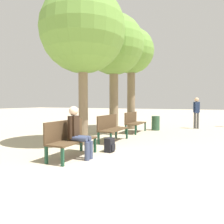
{
  "coord_description": "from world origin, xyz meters",
  "views": [
    {
      "loc": [
        1.15,
        -4.24,
        1.41
      ],
      "look_at": [
        -2.3,
        3.26,
        1.03
      ],
      "focal_mm": 35.0,
      "sensor_mm": 36.0,
      "label": 1
    }
  ],
  "objects_px": {
    "tree_row_0": "(83,31)",
    "tree_row_2": "(131,53)",
    "bench_row_0": "(69,137)",
    "tree_row_1": "(114,46)",
    "pedestrian_mid": "(196,111)",
    "trash_bin": "(156,123)",
    "bench_row_2": "(134,121)",
    "backpack": "(110,145)",
    "person_seated": "(78,131)",
    "bench_row_1": "(111,127)"
  },
  "relations": [
    {
      "from": "person_seated",
      "to": "pedestrian_mid",
      "type": "bearing_deg",
      "value": 73.65
    },
    {
      "from": "bench_row_0",
      "to": "tree_row_2",
      "type": "distance_m",
      "value": 7.17
    },
    {
      "from": "bench_row_1",
      "to": "tree_row_1",
      "type": "distance_m",
      "value": 3.67
    },
    {
      "from": "tree_row_2",
      "to": "person_seated",
      "type": "bearing_deg",
      "value": -82.44
    },
    {
      "from": "bench_row_0",
      "to": "bench_row_2",
      "type": "relative_size",
      "value": 1.0
    },
    {
      "from": "bench_row_1",
      "to": "trash_bin",
      "type": "relative_size",
      "value": 2.18
    },
    {
      "from": "bench_row_0",
      "to": "tree_row_1",
      "type": "distance_m",
      "value": 5.24
    },
    {
      "from": "pedestrian_mid",
      "to": "person_seated",
      "type": "bearing_deg",
      "value": -106.35
    },
    {
      "from": "bench_row_1",
      "to": "tree_row_2",
      "type": "bearing_deg",
      "value": 98.77
    },
    {
      "from": "bench_row_0",
      "to": "tree_row_0",
      "type": "xyz_separation_m",
      "value": [
        -0.58,
        1.58,
        3.19
      ]
    },
    {
      "from": "tree_row_1",
      "to": "bench_row_1",
      "type": "bearing_deg",
      "value": -69.39
    },
    {
      "from": "tree_row_1",
      "to": "pedestrian_mid",
      "type": "xyz_separation_m",
      "value": [
        3.12,
        3.76,
        -2.87
      ]
    },
    {
      "from": "bench_row_2",
      "to": "tree_row_0",
      "type": "bearing_deg",
      "value": -99.54
    },
    {
      "from": "tree_row_0",
      "to": "tree_row_1",
      "type": "xyz_separation_m",
      "value": [
        -0.0,
        2.46,
        0.09
      ]
    },
    {
      "from": "tree_row_0",
      "to": "tree_row_2",
      "type": "xyz_separation_m",
      "value": [
        0.0,
        4.67,
        0.26
      ]
    },
    {
      "from": "tree_row_2",
      "to": "trash_bin",
      "type": "relative_size",
      "value": 7.4
    },
    {
      "from": "bench_row_1",
      "to": "tree_row_2",
      "type": "xyz_separation_m",
      "value": [
        -0.58,
        3.74,
        3.45
      ]
    },
    {
      "from": "tree_row_1",
      "to": "person_seated",
      "type": "relative_size",
      "value": 3.95
    },
    {
      "from": "bench_row_1",
      "to": "pedestrian_mid",
      "type": "bearing_deg",
      "value": 64.32
    },
    {
      "from": "tree_row_0",
      "to": "person_seated",
      "type": "distance_m",
      "value": 3.52
    },
    {
      "from": "bench_row_0",
      "to": "person_seated",
      "type": "distance_m",
      "value": 0.3
    },
    {
      "from": "trash_bin",
      "to": "tree_row_2",
      "type": "bearing_deg",
      "value": 179.08
    },
    {
      "from": "tree_row_0",
      "to": "bench_row_0",
      "type": "bearing_deg",
      "value": -69.96
    },
    {
      "from": "tree_row_0",
      "to": "tree_row_2",
      "type": "height_order",
      "value": "tree_row_2"
    },
    {
      "from": "bench_row_2",
      "to": "tree_row_1",
      "type": "height_order",
      "value": "tree_row_1"
    },
    {
      "from": "bench_row_0",
      "to": "tree_row_2",
      "type": "height_order",
      "value": "tree_row_2"
    },
    {
      "from": "person_seated",
      "to": "trash_bin",
      "type": "relative_size",
      "value": 1.84
    },
    {
      "from": "tree_row_2",
      "to": "backpack",
      "type": "relative_size",
      "value": 13.31
    },
    {
      "from": "bench_row_0",
      "to": "pedestrian_mid",
      "type": "bearing_deg",
      "value": 71.94
    },
    {
      "from": "bench_row_0",
      "to": "tree_row_0",
      "type": "bearing_deg",
      "value": 110.04
    },
    {
      "from": "tree_row_1",
      "to": "tree_row_0",
      "type": "bearing_deg",
      "value": -90.0
    },
    {
      "from": "person_seated",
      "to": "pedestrian_mid",
      "type": "height_order",
      "value": "pedestrian_mid"
    },
    {
      "from": "bench_row_1",
      "to": "pedestrian_mid",
      "type": "distance_m",
      "value": 5.89
    },
    {
      "from": "backpack",
      "to": "bench_row_2",
      "type": "bearing_deg",
      "value": 99.56
    },
    {
      "from": "bench_row_0",
      "to": "tree_row_1",
      "type": "bearing_deg",
      "value": 98.12
    },
    {
      "from": "tree_row_1",
      "to": "backpack",
      "type": "height_order",
      "value": "tree_row_1"
    },
    {
      "from": "bench_row_2",
      "to": "tree_row_0",
      "type": "xyz_separation_m",
      "value": [
        -0.58,
        -3.44,
        3.19
      ]
    },
    {
      "from": "person_seated",
      "to": "backpack",
      "type": "distance_m",
      "value": 1.17
    },
    {
      "from": "bench_row_0",
      "to": "bench_row_1",
      "type": "xyz_separation_m",
      "value": [
        0.0,
        2.51,
        0.0
      ]
    },
    {
      "from": "bench_row_2",
      "to": "backpack",
      "type": "height_order",
      "value": "bench_row_2"
    },
    {
      "from": "bench_row_1",
      "to": "person_seated",
      "type": "bearing_deg",
      "value": -84.24
    },
    {
      "from": "pedestrian_mid",
      "to": "trash_bin",
      "type": "xyz_separation_m",
      "value": [
        -1.81,
        -1.57,
        -0.59
      ]
    },
    {
      "from": "tree_row_2",
      "to": "person_seated",
      "type": "xyz_separation_m",
      "value": [
        0.83,
        -6.26,
        -3.29
      ]
    },
    {
      "from": "bench_row_2",
      "to": "bench_row_1",
      "type": "bearing_deg",
      "value": -90.0
    },
    {
      "from": "bench_row_2",
      "to": "backpack",
      "type": "distance_m",
      "value": 4.13
    },
    {
      "from": "tree_row_2",
      "to": "person_seated",
      "type": "relative_size",
      "value": 4.02
    },
    {
      "from": "bench_row_2",
      "to": "tree_row_2",
      "type": "xyz_separation_m",
      "value": [
        -0.58,
        1.23,
        3.45
      ]
    },
    {
      "from": "bench_row_2",
      "to": "tree_row_1",
      "type": "relative_size",
      "value": 0.3
    },
    {
      "from": "trash_bin",
      "to": "bench_row_2",
      "type": "bearing_deg",
      "value": -121.34
    },
    {
      "from": "bench_row_0",
      "to": "pedestrian_mid",
      "type": "height_order",
      "value": "pedestrian_mid"
    }
  ]
}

